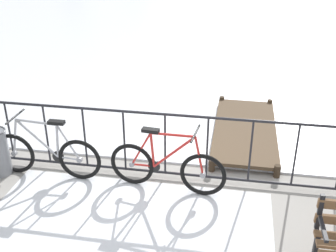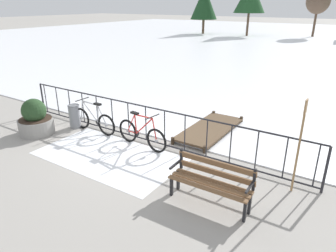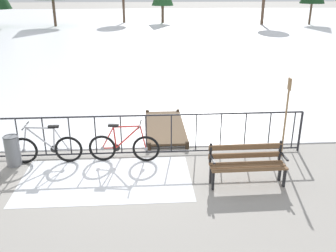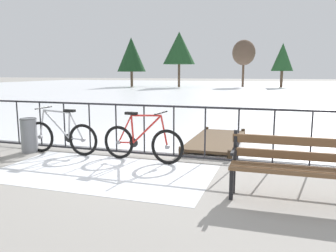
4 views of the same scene
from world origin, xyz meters
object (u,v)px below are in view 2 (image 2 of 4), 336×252
bicycle_near_railing (94,120)px  planter_with_shrub (35,120)px  park_bench (212,179)px  oar_upright (300,141)px  trash_bin (75,116)px  bicycle_second (142,134)px

bicycle_near_railing → planter_with_shrub: planter_with_shrub is taller
park_bench → oar_upright: bearing=45.2°
trash_bin → oar_upright: oar_upright is taller
bicycle_near_railing → park_bench: bicycle_near_railing is taller
bicycle_second → planter_with_shrub: planter_with_shrub is taller
planter_with_shrub → trash_bin: planter_with_shrub is taller
park_bench → trash_bin: (-5.24, 1.20, -0.14)m
bicycle_second → oar_upright: bearing=0.4°
park_bench → bicycle_near_railing: bearing=164.2°
planter_with_shrub → trash_bin: bearing=58.7°
trash_bin → bicycle_near_railing: bearing=5.0°
bicycle_near_railing → oar_upright: oar_upright is taller
planter_with_shrub → trash_bin: 1.12m
park_bench → oar_upright: (1.25, 1.25, 0.63)m
bicycle_near_railing → trash_bin: 0.76m
park_bench → planter_with_shrub: size_ratio=1.50×
bicycle_near_railing → park_bench: bearing=-15.8°
bicycle_second → trash_bin: 2.59m
trash_bin → oar_upright: (6.49, 0.05, 0.76)m
bicycle_near_railing → oar_upright: size_ratio=0.86×
bicycle_second → park_bench: bicycle_second is taller
park_bench → trash_bin: size_ratio=2.19×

